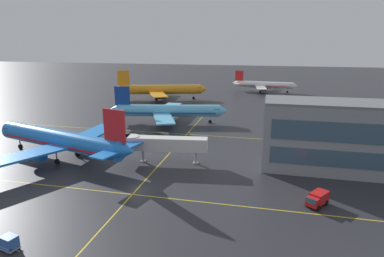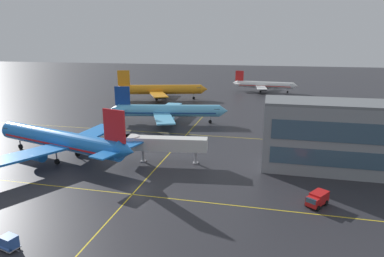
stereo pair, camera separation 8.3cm
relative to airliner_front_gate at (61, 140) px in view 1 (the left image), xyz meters
The scene contains 9 objects.
ground_plane 24.28m from the airliner_front_gate, 26.39° to the right, with size 600.00×600.00×0.00m, color #28282D.
airliner_front_gate is the anchor object (origin of this frame).
airliner_second_row 38.40m from the airliner_front_gate, 70.68° to the left, with size 36.27×30.82×11.33m.
airliner_third_row 76.20m from the airliner_front_gate, 92.26° to the left, with size 39.84×33.97×12.58m.
airliner_far_left_stand 116.30m from the airliner_front_gate, 69.87° to the left, with size 32.39×27.82×10.06m.
taxiway_markings 22.68m from the airliner_front_gate, 16.02° to the left, with size 136.29×82.61×0.01m.
service_truck_red_van 51.84m from the airliner_front_gate, 10.89° to the right, with size 3.83×4.43×2.10m.
baggage_cart_row_middle 32.93m from the airliner_front_gate, 66.96° to the right, with size 2.87×2.11×1.86m.
jet_bridge 20.88m from the airliner_front_gate, ahead, with size 18.23×5.10×5.58m.
Camera 1 is at (21.08, -49.11, 24.80)m, focal length 31.13 mm.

